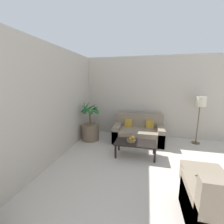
% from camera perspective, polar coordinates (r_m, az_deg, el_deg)
% --- Properties ---
extents(wall_back, '(7.78, 0.06, 2.70)m').
position_cam_1_polar(wall_back, '(5.36, 23.97, 4.92)').
color(wall_back, '#BCB2A3').
rests_on(wall_back, ground_plane).
extents(wall_left, '(0.06, 8.39, 2.70)m').
position_cam_1_polar(wall_left, '(2.84, -35.51, -1.38)').
color(wall_left, '#BCB2A3').
rests_on(wall_left, ground_plane).
extents(potted_palm, '(0.62, 0.68, 1.28)m').
position_cam_1_polar(potted_palm, '(4.92, -8.22, -6.06)').
color(potted_palm, brown).
rests_on(potted_palm, ground_plane).
extents(sofa_loveseat, '(1.54, 0.87, 0.83)m').
position_cam_1_polar(sofa_loveseat, '(4.91, 9.99, -7.75)').
color(sofa_loveseat, gray).
rests_on(sofa_loveseat, ground_plane).
extents(floor_lamp, '(0.31, 0.31, 1.45)m').
position_cam_1_polar(floor_lamp, '(5.11, 30.56, 2.56)').
color(floor_lamp, brown).
rests_on(floor_lamp, ground_plane).
extents(coffee_table, '(1.03, 0.54, 0.37)m').
position_cam_1_polar(coffee_table, '(3.92, 8.95, -11.90)').
color(coffee_table, black).
rests_on(coffee_table, ground_plane).
extents(fruit_bowl, '(0.23, 0.23, 0.05)m').
position_cam_1_polar(fruit_bowl, '(3.93, 7.28, -10.65)').
color(fruit_bowl, '#997A4C').
rests_on(fruit_bowl, coffee_table).
extents(apple_red, '(0.07, 0.07, 0.07)m').
position_cam_1_polar(apple_red, '(3.92, 6.47, -9.72)').
color(apple_red, red).
rests_on(apple_red, fruit_bowl).
extents(apple_green, '(0.08, 0.08, 0.08)m').
position_cam_1_polar(apple_green, '(3.84, 6.88, -10.12)').
color(apple_green, olive).
rests_on(apple_green, fruit_bowl).
extents(orange_fruit, '(0.09, 0.09, 0.09)m').
position_cam_1_polar(orange_fruit, '(3.92, 7.95, -9.56)').
color(orange_fruit, orange).
rests_on(orange_fruit, fruit_bowl).
extents(ottoman, '(0.66, 0.47, 0.38)m').
position_cam_1_polar(ottoman, '(3.33, 31.14, -20.73)').
color(ottoman, gray).
rests_on(ottoman, ground_plane).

